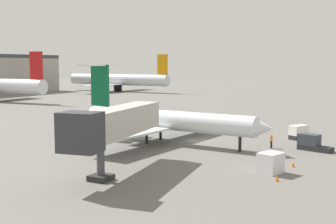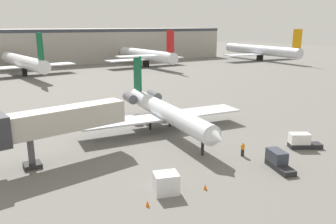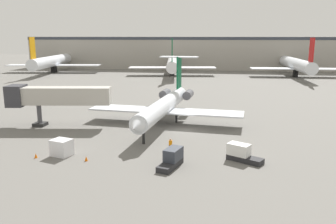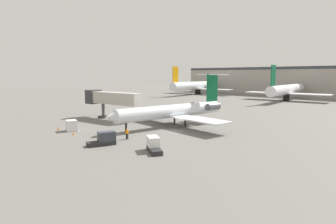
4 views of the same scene
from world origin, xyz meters
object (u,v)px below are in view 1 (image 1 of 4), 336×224
object	(u,v)px
cargo_container_uld	(271,163)
ground_crew_marshaller	(271,141)
traffic_cone_near	(293,164)
parked_airliner_east_mid	(118,80)
regional_jet	(160,119)
baggage_tug_lead	(300,133)
baggage_tug_trailing	(312,143)
jet_bridge	(112,124)
traffic_cone_mid	(277,178)

from	to	relation	value
cargo_container_uld	ground_crew_marshaller	bearing A→B (deg)	14.39
traffic_cone_near	parked_airliner_east_mid	bearing A→B (deg)	42.05
ground_crew_marshaller	traffic_cone_near	distance (m)	9.93
regional_jet	baggage_tug_lead	xyz separation A→B (m)	(11.13, -15.59, -2.27)
regional_jet	ground_crew_marshaller	world-z (taller)	regional_jet
regional_jet	parked_airliner_east_mid	size ratio (longest dim) A/B	0.67
baggage_tug_lead	parked_airliner_east_mid	size ratio (longest dim) A/B	0.10
regional_jet	cargo_container_uld	size ratio (longest dim) A/B	10.93
baggage_tug_trailing	parked_airliner_east_mid	distance (m)	117.37
cargo_container_uld	baggage_tug_lead	bearing A→B (deg)	3.90
jet_bridge	baggage_tug_trailing	bearing A→B (deg)	-34.69
traffic_cone_near	parked_airliner_east_mid	xyz separation A→B (m)	(92.28, 83.22, 4.03)
regional_jet	traffic_cone_near	size ratio (longest dim) A/B	51.85
traffic_cone_near	regional_jet	bearing A→B (deg)	71.92
cargo_container_uld	traffic_cone_mid	distance (m)	2.96
jet_bridge	ground_crew_marshaller	world-z (taller)	jet_bridge
jet_bridge	parked_airliner_east_mid	distance (m)	124.10
regional_jet	jet_bridge	distance (m)	17.34
baggage_tug_trailing	traffic_cone_mid	distance (m)	15.76
regional_jet	traffic_cone_mid	world-z (taller)	regional_jet
baggage_tug_trailing	traffic_cone_mid	world-z (taller)	baggage_tug_trailing
regional_jet	jet_bridge	size ratio (longest dim) A/B	1.80
baggage_tug_lead	cargo_container_uld	world-z (taller)	cargo_container_uld
cargo_container_uld	traffic_cone_mid	world-z (taller)	cargo_container_uld
traffic_cone_mid	parked_airliner_east_mid	size ratio (longest dim) A/B	0.01
regional_jet	jet_bridge	world-z (taller)	regional_jet
parked_airliner_east_mid	ground_crew_marshaller	bearing A→B (deg)	-136.66
parked_airliner_east_mid	cargo_container_uld	bearing A→B (deg)	-139.46
regional_jet	baggage_tug_trailing	bearing A→B (deg)	-78.64
traffic_cone_near	traffic_cone_mid	world-z (taller)	same
baggage_tug_lead	traffic_cone_mid	xyz separation A→B (m)	(-23.18, -2.66, -0.56)
cargo_container_uld	traffic_cone_near	world-z (taller)	cargo_container_uld
baggage_tug_trailing	traffic_cone_near	size ratio (longest dim) A/B	7.70
traffic_cone_near	traffic_cone_mid	xyz separation A→B (m)	(-6.07, 0.06, 0.00)
regional_jet	jet_bridge	bearing A→B (deg)	-165.74
jet_bridge	regional_jet	bearing A→B (deg)	14.26
jet_bridge	cargo_container_uld	bearing A→B (deg)	-60.27
ground_crew_marshaller	traffic_cone_mid	world-z (taller)	ground_crew_marshaller
ground_crew_marshaller	parked_airliner_east_mid	distance (m)	114.77
baggage_tug_lead	baggage_tug_trailing	bearing A→B (deg)	-159.28
baggage_tug_trailing	parked_airliner_east_mid	world-z (taller)	parked_airliner_east_mid
jet_bridge	baggage_tug_trailing	world-z (taller)	jet_bridge
jet_bridge	cargo_container_uld	world-z (taller)	jet_bridge
ground_crew_marshaller	traffic_cone_mid	bearing A→B (deg)	-163.49
regional_jet	baggage_tug_trailing	world-z (taller)	regional_jet
cargo_container_uld	baggage_tug_trailing	bearing A→B (deg)	-6.10
ground_crew_marshaller	traffic_cone_near	xyz separation A→B (m)	(-8.84, -4.49, -0.58)
cargo_container_uld	traffic_cone_near	size ratio (longest dim) A/B	4.74
traffic_cone_near	traffic_cone_mid	size ratio (longest dim) A/B	1.00
regional_jet	cargo_container_uld	bearing A→B (deg)	-119.12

